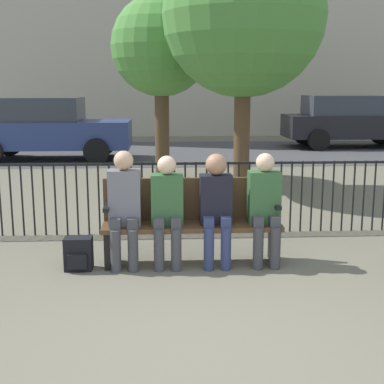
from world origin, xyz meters
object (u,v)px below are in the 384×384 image
object	(u,v)px
seated_person_2	(216,203)
tree_0	(244,16)
seated_person_0	(124,203)
parked_car_1	(349,120)
seated_person_1	(167,205)
tree_1	(161,47)
seated_person_3	(265,203)
park_bench	(192,217)
parked_car_0	(46,128)
backpack	(78,254)

from	to	relation	value
seated_person_2	tree_0	distance (m)	4.80
seated_person_0	parked_car_1	bearing A→B (deg)	60.36
seated_person_0	seated_person_1	bearing A→B (deg)	-0.38
tree_1	seated_person_3	bearing A→B (deg)	-79.18
seated_person_3	park_bench	bearing A→B (deg)	170.54
seated_person_2	parked_car_1	size ratio (longest dim) A/B	0.29
seated_person_2	parked_car_0	size ratio (longest dim) A/B	0.29
park_bench	parked_car_1	distance (m)	12.30
seated_person_1	tree_1	world-z (taller)	tree_1
seated_person_1	seated_person_2	size ratio (longest dim) A/B	0.99
tree_0	seated_person_3	bearing A→B (deg)	-94.87
seated_person_2	tree_1	world-z (taller)	tree_1
seated_person_1	parked_car_1	distance (m)	12.53
tree_1	parked_car_0	world-z (taller)	tree_1
parked_car_1	seated_person_3	bearing A→B (deg)	-113.45
seated_person_3	parked_car_0	bearing A→B (deg)	115.45
seated_person_3	backpack	size ratio (longest dim) A/B	3.46
backpack	parked_car_0	distance (m)	9.03
parked_car_0	seated_person_1	bearing A→B (deg)	-70.44
park_bench	tree_1	size ratio (longest dim) A/B	0.51
seated_person_1	seated_person_2	world-z (taller)	seated_person_2
backpack	tree_0	xyz separation A→B (m)	(2.33, 4.13, 2.94)
seated_person_0	seated_person_1	world-z (taller)	seated_person_0
seated_person_1	park_bench	bearing A→B (deg)	26.08
seated_person_0	seated_person_2	world-z (taller)	seated_person_0
backpack	seated_person_1	bearing A→B (deg)	4.87
park_bench	tree_0	distance (m)	4.84
seated_person_0	tree_1	distance (m)	6.06
tree_1	parked_car_1	world-z (taller)	tree_1
tree_1	parked_car_0	size ratio (longest dim) A/B	0.89
seated_person_2	parked_car_0	bearing A→B (deg)	112.57
seated_person_3	parked_car_1	size ratio (longest dim) A/B	0.29
seated_person_0	seated_person_3	xyz separation A→B (m)	(1.50, -0.00, -0.02)
seated_person_1	parked_car_0	distance (m)	9.20
park_bench	seated_person_2	distance (m)	0.34
seated_person_2	parked_car_1	xyz separation A→B (m)	(5.33, 11.08, 0.15)
seated_person_3	seated_person_0	bearing A→B (deg)	179.93
park_bench	parked_car_0	xyz separation A→B (m)	(-3.35, 8.53, 0.34)
seated_person_0	parked_car_1	size ratio (longest dim) A/B	0.30
park_bench	seated_person_2	xyz separation A→B (m)	(0.26, -0.13, 0.19)
park_bench	parked_car_0	size ratio (longest dim) A/B	0.46
backpack	parked_car_0	bearing A→B (deg)	103.73
backpack	tree_1	world-z (taller)	tree_1
seated_person_3	parked_car_0	world-z (taller)	parked_car_0
seated_person_3	parked_car_1	world-z (taller)	parked_car_1
seated_person_1	tree_0	world-z (taller)	tree_0
seated_person_2	parked_car_0	distance (m)	9.38
park_bench	seated_person_1	bearing A→B (deg)	-153.92
park_bench	seated_person_0	size ratio (longest dim) A/B	1.54
tree_1	parked_car_1	size ratio (longest dim) A/B	0.89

